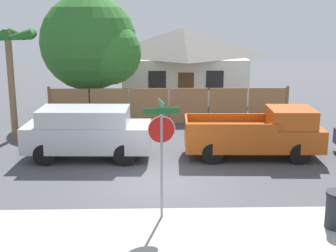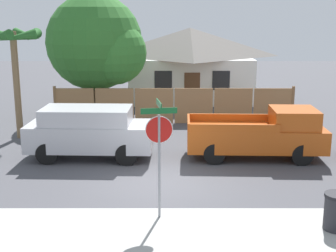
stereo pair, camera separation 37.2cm
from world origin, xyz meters
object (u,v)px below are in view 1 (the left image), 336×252
object	(u,v)px
oak_tree	(93,45)
red_suv	(87,131)
orange_pickup	(259,134)
house	(183,62)
palm_tree	(8,45)
stop_sign	(161,140)

from	to	relation	value
oak_tree	red_suv	bearing A→B (deg)	-85.08
orange_pickup	house	bearing A→B (deg)	101.12
house	orange_pickup	size ratio (longest dim) A/B	1.56
house	palm_tree	size ratio (longest dim) A/B	1.70
orange_pickup	stop_sign	bearing A→B (deg)	-123.19
oak_tree	stop_sign	size ratio (longest dim) A/B	2.02
oak_tree	palm_tree	size ratio (longest dim) A/B	1.35
house	oak_tree	size ratio (longest dim) A/B	1.26
red_suv	stop_sign	xyz separation A→B (m)	(2.67, -5.23, 1.07)
oak_tree	stop_sign	bearing A→B (deg)	-75.29
house	orange_pickup	distance (m)	13.21
orange_pickup	stop_sign	distance (m)	6.50
stop_sign	oak_tree	bearing A→B (deg)	95.62
palm_tree	orange_pickup	bearing A→B (deg)	-16.81
orange_pickup	palm_tree	bearing A→B (deg)	165.22
oak_tree	palm_tree	xyz separation A→B (m)	(-2.91, -4.34, 0.24)
oak_tree	palm_tree	world-z (taller)	oak_tree
house	palm_tree	world-z (taller)	palm_tree
red_suv	stop_sign	world-z (taller)	stop_sign
house	orange_pickup	xyz separation A→B (m)	(2.08, -12.98, -1.39)
red_suv	oak_tree	bearing A→B (deg)	96.94
palm_tree	red_suv	world-z (taller)	palm_tree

